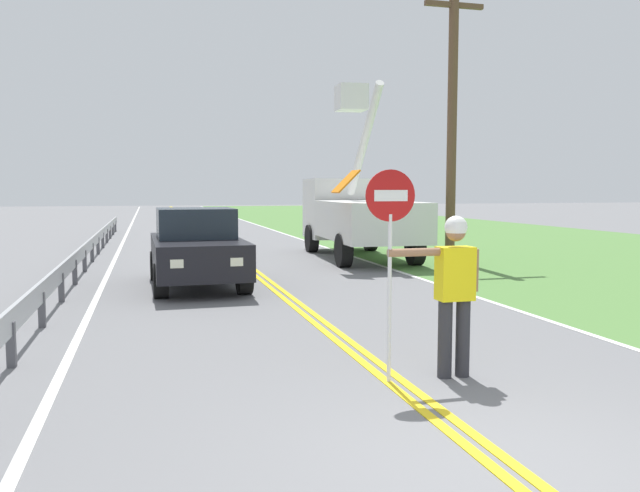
{
  "coord_description": "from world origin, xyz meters",
  "views": [
    {
      "loc": [
        -2.58,
        -4.12,
        2.12
      ],
      "look_at": [
        0.09,
        5.81,
        1.2
      ],
      "focal_mm": 35.84,
      "sensor_mm": 36.0,
      "label": 1
    }
  ],
  "objects": [
    {
      "name": "edge_line_left",
      "position": [
        -3.6,
        20.0,
        0.01
      ],
      "size": [
        0.12,
        110.0,
        0.01
      ],
      "primitive_type": "cube",
      "color": "silver",
      "rests_on": "ground"
    },
    {
      "name": "oncoming_sedan_nearest",
      "position": [
        -1.59,
        9.91,
        0.83
      ],
      "size": [
        1.98,
        4.14,
        1.7
      ],
      "color": "black",
      "rests_on": "ground"
    },
    {
      "name": "utility_pole_near",
      "position": [
        5.99,
        12.99,
        4.16
      ],
      "size": [
        1.8,
        0.28,
        7.96
      ],
      "color": "brown",
      "rests_on": "ground"
    },
    {
      "name": "centerline_yellow_left",
      "position": [
        -0.09,
        20.0,
        0.01
      ],
      "size": [
        0.11,
        110.0,
        0.01
      ],
      "primitive_type": "cube",
      "color": "yellow",
      "rests_on": "ground"
    },
    {
      "name": "ground_plane",
      "position": [
        0.0,
        0.0,
        0.0
      ],
      "size": [
        160.0,
        160.0,
        0.0
      ],
      "primitive_type": "plane",
      "color": "slate"
    },
    {
      "name": "guardrail_left_shoulder",
      "position": [
        -4.2,
        14.31,
        0.52
      ],
      "size": [
        0.1,
        32.0,
        0.71
      ],
      "color": "#9EA0A3",
      "rests_on": "ground"
    },
    {
      "name": "flagger_worker",
      "position": [
        0.7,
        2.31,
        1.05
      ],
      "size": [
        1.09,
        0.25,
        1.83
      ],
      "color": "#2D2D33",
      "rests_on": "ground"
    },
    {
      "name": "centerline_yellow_right",
      "position": [
        0.09,
        20.0,
        0.01
      ],
      "size": [
        0.11,
        110.0,
        0.01
      ],
      "primitive_type": "cube",
      "color": "yellow",
      "rests_on": "ground"
    },
    {
      "name": "edge_line_right",
      "position": [
        3.6,
        20.0,
        0.01
      ],
      "size": [
        0.12,
        110.0,
        0.01
      ],
      "primitive_type": "cube",
      "color": "silver",
      "rests_on": "ground"
    },
    {
      "name": "stop_sign_paddle",
      "position": [
        -0.07,
        2.31,
        1.71
      ],
      "size": [
        0.56,
        0.04,
        2.33
      ],
      "color": "silver",
      "rests_on": "ground"
    },
    {
      "name": "utility_bucket_truck",
      "position": [
        3.66,
        14.85,
        1.41
      ],
      "size": [
        2.94,
        6.9,
        5.39
      ],
      "color": "silver",
      "rests_on": "ground"
    },
    {
      "name": "grass_verge_right",
      "position": [
        11.6,
        20.0,
        0.0
      ],
      "size": [
        16.0,
        110.0,
        0.01
      ],
      "primitive_type": "cube",
      "color": "#517F3D",
      "rests_on": "ground"
    }
  ]
}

